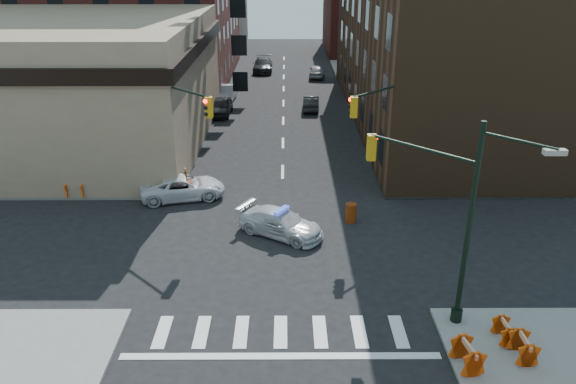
{
  "coord_description": "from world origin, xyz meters",
  "views": [
    {
      "loc": [
        0.21,
        -24.29,
        13.36
      ],
      "look_at": [
        0.32,
        1.56,
        2.2
      ],
      "focal_mm": 35.0,
      "sensor_mm": 36.0,
      "label": 1
    }
  ],
  "objects_px": {
    "parked_car_wfar": "(226,93)",
    "barricade_se_a": "(505,331)",
    "barrel_road": "(351,213)",
    "parked_car_enear": "(311,103)",
    "pedestrian_a": "(107,175)",
    "pickup": "(183,187)",
    "parked_car_wnear": "(221,107)",
    "barrel_bank": "(189,189)",
    "police_car": "(280,223)",
    "pedestrian_b": "(89,164)",
    "barricade_nw_a": "(177,175)"
  },
  "relations": [
    {
      "from": "police_car",
      "to": "barrel_bank",
      "type": "xyz_separation_m",
      "value": [
        -5.43,
        4.85,
        -0.18
      ]
    },
    {
      "from": "parked_car_wfar",
      "to": "barricade_se_a",
      "type": "distance_m",
      "value": 39.01
    },
    {
      "from": "pedestrian_a",
      "to": "barricade_se_a",
      "type": "relative_size",
      "value": 1.62
    },
    {
      "from": "parked_car_wfar",
      "to": "barrel_road",
      "type": "relative_size",
      "value": 4.27
    },
    {
      "from": "barrel_bank",
      "to": "parked_car_wfar",
      "type": "bearing_deg",
      "value": 90.0
    },
    {
      "from": "parked_car_wnear",
      "to": "parked_car_wfar",
      "type": "distance_m",
      "value": 5.13
    },
    {
      "from": "pickup",
      "to": "parked_car_wnear",
      "type": "bearing_deg",
      "value": -14.69
    },
    {
      "from": "police_car",
      "to": "pedestrian_a",
      "type": "height_order",
      "value": "pedestrian_a"
    },
    {
      "from": "barricade_se_a",
      "to": "barricade_nw_a",
      "type": "bearing_deg",
      "value": 40.02
    },
    {
      "from": "barricade_se_a",
      "to": "pickup",
      "type": "bearing_deg",
      "value": 42.83
    },
    {
      "from": "parked_car_wnear",
      "to": "parked_car_enear",
      "type": "relative_size",
      "value": 1.11
    },
    {
      "from": "barricade_se_a",
      "to": "pedestrian_a",
      "type": "bearing_deg",
      "value": 48.74
    },
    {
      "from": "police_car",
      "to": "pickup",
      "type": "xyz_separation_m",
      "value": [
        -5.73,
        4.65,
        0.01
      ]
    },
    {
      "from": "police_car",
      "to": "pedestrian_a",
      "type": "xyz_separation_m",
      "value": [
        -10.44,
        5.76,
        0.34
      ]
    },
    {
      "from": "parked_car_wfar",
      "to": "barrel_road",
      "type": "distance_m",
      "value": 27.91
    },
    {
      "from": "barrel_road",
      "to": "barricade_nw_a",
      "type": "relative_size",
      "value": 0.83
    },
    {
      "from": "parked_car_wnear",
      "to": "barricade_nw_a",
      "type": "height_order",
      "value": "parked_car_wnear"
    },
    {
      "from": "pickup",
      "to": "barrel_road",
      "type": "bearing_deg",
      "value": -122.17
    },
    {
      "from": "police_car",
      "to": "barricade_nw_a",
      "type": "relative_size",
      "value": 3.65
    },
    {
      "from": "pedestrian_b",
      "to": "barrel_bank",
      "type": "distance_m",
      "value": 6.99
    },
    {
      "from": "police_car",
      "to": "barrel_bank",
      "type": "distance_m",
      "value": 7.28
    },
    {
      "from": "pickup",
      "to": "barricade_nw_a",
      "type": "relative_size",
      "value": 3.88
    },
    {
      "from": "pickup",
      "to": "parked_car_enear",
      "type": "bearing_deg",
      "value": -36.52
    },
    {
      "from": "barrel_bank",
      "to": "parked_car_wnear",
      "type": "bearing_deg",
      "value": 90.0
    },
    {
      "from": "pedestrian_b",
      "to": "parked_car_wnear",
      "type": "bearing_deg",
      "value": 37.04
    },
    {
      "from": "pedestrian_a",
      "to": "parked_car_wfar",
      "type": "bearing_deg",
      "value": 113.64
    },
    {
      "from": "parked_car_wnear",
      "to": "pedestrian_a",
      "type": "distance_m",
      "value": 17.68
    },
    {
      "from": "parked_car_wnear",
      "to": "parked_car_enear",
      "type": "xyz_separation_m",
      "value": [
        8.0,
        1.69,
        -0.09
      ]
    },
    {
      "from": "pickup",
      "to": "barrel_bank",
      "type": "distance_m",
      "value": 0.41
    },
    {
      "from": "pickup",
      "to": "pedestrian_a",
      "type": "relative_size",
      "value": 2.84
    },
    {
      "from": "pickup",
      "to": "barricade_se_a",
      "type": "distance_m",
      "value": 19.33
    },
    {
      "from": "parked_car_wfar",
      "to": "barricade_se_a",
      "type": "height_order",
      "value": "parked_car_wfar"
    },
    {
      "from": "parked_car_wfar",
      "to": "barricade_se_a",
      "type": "xyz_separation_m",
      "value": [
        13.71,
        -36.52,
        -0.18
      ]
    },
    {
      "from": "pedestrian_a",
      "to": "barrel_road",
      "type": "bearing_deg",
      "value": 19.65
    },
    {
      "from": "parked_car_wfar",
      "to": "pedestrian_a",
      "type": "height_order",
      "value": "pedestrian_a"
    },
    {
      "from": "parked_car_wfar",
      "to": "pedestrian_a",
      "type": "distance_m",
      "value": 22.65
    },
    {
      "from": "barrel_road",
      "to": "pickup",
      "type": "bearing_deg",
      "value": 161.56
    },
    {
      "from": "barricade_se_a",
      "to": "pedestrian_b",
      "type": "bearing_deg",
      "value": 48.13
    },
    {
      "from": "pedestrian_a",
      "to": "barricade_se_a",
      "type": "bearing_deg",
      "value": -1.22
    },
    {
      "from": "parked_car_wnear",
      "to": "barrel_bank",
      "type": "distance_m",
      "value": 17.87
    },
    {
      "from": "pedestrian_b",
      "to": "parked_car_enear",
      "type": "bearing_deg",
      "value": 19.65
    },
    {
      "from": "parked_car_enear",
      "to": "barricade_se_a",
      "type": "height_order",
      "value": "parked_car_enear"
    },
    {
      "from": "barrel_road",
      "to": "pedestrian_b",
      "type": "bearing_deg",
      "value": 159.76
    },
    {
      "from": "pedestrian_b",
      "to": "barricade_nw_a",
      "type": "relative_size",
      "value": 1.57
    },
    {
      "from": "parked_car_enear",
      "to": "barrel_road",
      "type": "relative_size",
      "value": 3.83
    },
    {
      "from": "police_car",
      "to": "barricade_nw_a",
      "type": "bearing_deg",
      "value": 75.02
    },
    {
      "from": "pickup",
      "to": "barricade_se_a",
      "type": "xyz_separation_m",
      "value": [
        14.01,
        -13.32,
        -0.13
      ]
    },
    {
      "from": "barrel_road",
      "to": "barrel_bank",
      "type": "xyz_separation_m",
      "value": [
        -9.17,
        3.36,
        -0.04
      ]
    },
    {
      "from": "police_car",
      "to": "barricade_nw_a",
      "type": "xyz_separation_m",
      "value": [
        -6.43,
        6.75,
        -0.04
      ]
    },
    {
      "from": "barrel_road",
      "to": "parked_car_enear",
      "type": "bearing_deg",
      "value": 92.93
    }
  ]
}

